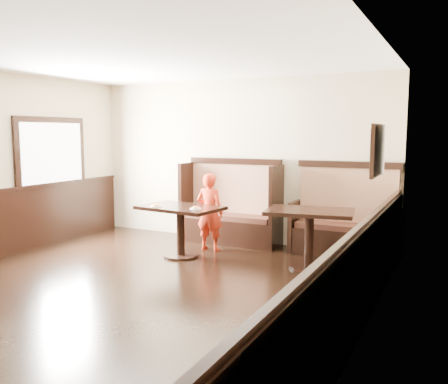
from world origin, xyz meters
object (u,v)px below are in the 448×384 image
Objects in this scene: booth_neighbor at (345,224)px; table_neighbor at (309,224)px; child at (210,212)px; booth_main at (232,212)px; table_main at (181,218)px.

booth_neighbor is 1.28× the size of table_neighbor.
table_neighbor is at bearing 170.12° from child.
booth_main reaches higher than child.
child is (-0.07, -0.66, 0.10)m from booth_main.
booth_main is 1.89m from table_neighbor.
booth_main is 0.67m from child.
table_main is 1.02× the size of table_neighbor.
booth_main reaches higher than table_main.
table_neighbor reaches higher than table_main.
table_neighbor is (1.92, 0.30, 0.02)m from table_main.
child is at bearing 77.19° from table_main.
booth_main is at bearing 141.84° from table_neighbor.
booth_neighbor reaches higher than child.
booth_main is at bearing 179.95° from booth_neighbor.
table_neighbor is 1.74m from child.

